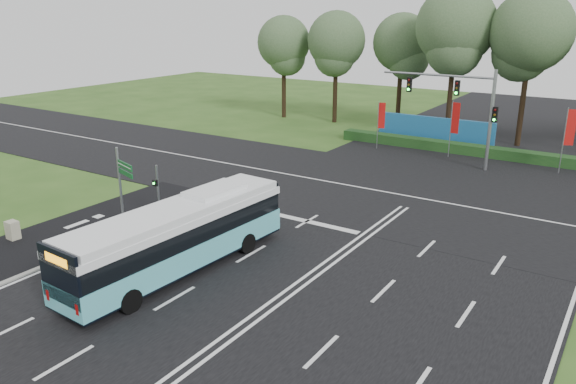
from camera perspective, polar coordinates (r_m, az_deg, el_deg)
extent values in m
plane|color=#2F531B|center=(24.47, 2.51, -8.12)|extent=(120.00, 120.00, 0.00)
cube|color=black|center=(24.46, 2.51, -8.08)|extent=(20.00, 120.00, 0.04)
cube|color=black|center=(34.61, 12.68, -0.54)|extent=(120.00, 14.00, 0.05)
cube|color=black|center=(30.43, -21.36, -3.97)|extent=(5.00, 18.00, 0.06)
cube|color=gray|center=(28.60, -18.50, -4.97)|extent=(0.25, 18.00, 0.12)
cube|color=#54B8C3|center=(24.54, -10.96, -5.81)|extent=(2.95, 11.29, 1.02)
cube|color=black|center=(24.73, -10.90, -6.80)|extent=(2.93, 11.24, 0.28)
cube|color=black|center=(24.18, -11.09, -3.79)|extent=(2.85, 11.12, 0.89)
cube|color=white|center=(23.98, -11.17, -2.55)|extent=(2.95, 11.29, 0.33)
cube|color=white|center=(23.87, -11.22, -1.82)|extent=(2.88, 10.84, 0.33)
cube|color=white|center=(25.32, -7.42, 0.20)|extent=(1.65, 2.87, 0.23)
cube|color=black|center=(21.17, -22.16, -7.96)|extent=(2.26, 0.25, 2.05)
cube|color=orange|center=(20.89, -22.46, -6.38)|extent=(1.31, 0.13, 0.33)
cylinder|color=black|center=(27.48, -7.65, -4.15)|extent=(0.31, 0.98, 0.97)
cylinder|color=black|center=(26.12, -4.18, -5.23)|extent=(0.31, 0.98, 0.97)
cylinder|color=black|center=(23.58, -19.07, -8.92)|extent=(0.31, 0.98, 0.97)
cylinder|color=black|center=(21.98, -15.73, -10.62)|extent=(0.31, 0.98, 0.97)
cylinder|color=gray|center=(30.82, -13.04, 0.00)|extent=(0.12, 0.12, 2.98)
cube|color=black|center=(30.54, -13.35, 0.90)|extent=(0.25, 0.17, 0.34)
sphere|color=#19F233|center=(30.48, -13.49, 0.85)|extent=(0.12, 0.12, 0.12)
cylinder|color=gray|center=(29.46, -16.64, 0.26)|extent=(0.13, 0.13, 4.35)
cube|color=#0D4D21|center=(28.35, -16.26, 2.59)|extent=(1.57, 0.57, 0.33)
cube|color=#0D4D21|center=(28.45, -16.19, 1.85)|extent=(1.57, 0.57, 0.24)
cube|color=white|center=(28.33, -16.31, 2.57)|extent=(1.45, 0.49, 0.04)
cube|color=#ADA88C|center=(30.64, -26.18, -3.54)|extent=(0.60, 0.50, 0.97)
cylinder|color=gray|center=(46.00, 9.11, 6.69)|extent=(0.06, 0.06, 3.86)
cube|color=#B5110F|center=(45.85, 9.52, 7.67)|extent=(0.49, 0.24, 2.06)
cylinder|color=gray|center=(44.40, 16.18, 6.11)|extent=(0.07, 0.07, 4.33)
cube|color=#B5110F|center=(44.10, 16.66, 7.21)|extent=(0.58, 0.12, 2.31)
cylinder|color=gray|center=(42.52, 26.18, 4.64)|extent=(0.07, 0.07, 4.58)
cube|color=#B5110F|center=(42.44, 26.79, 5.87)|extent=(0.57, 0.28, 2.44)
cylinder|color=gray|center=(41.16, 19.88, 6.76)|extent=(0.24, 0.24, 7.00)
cylinder|color=gray|center=(41.82, 14.91, 11.41)|extent=(8.00, 0.16, 0.16)
cube|color=black|center=(41.47, 16.80, 10.08)|extent=(0.32, 0.28, 1.05)
cube|color=black|center=(42.58, 12.23, 10.62)|extent=(0.32, 0.28, 1.05)
cube|color=black|center=(41.02, 20.29, 7.39)|extent=(0.32, 0.28, 1.05)
cube|color=#163C17|center=(46.06, 18.27, 4.07)|extent=(22.00, 1.20, 0.80)
cube|color=#1B5E95|center=(49.35, 14.65, 6.11)|extent=(10.00, 0.30, 2.20)
cylinder|color=black|center=(59.32, -0.42, 11.08)|extent=(0.44, 0.44, 7.28)
sphere|color=#3B5633|center=(58.97, -0.43, 14.97)|extent=(5.36, 5.36, 5.36)
cylinder|color=black|center=(56.70, 4.83, 10.87)|extent=(0.44, 0.44, 7.61)
sphere|color=#3B5633|center=(56.34, 4.95, 15.12)|extent=(5.60, 5.60, 5.60)
cylinder|color=black|center=(56.10, 11.25, 10.45)|extent=(0.44, 0.44, 7.47)
sphere|color=#3B5633|center=(55.74, 11.52, 14.66)|extent=(5.51, 5.51, 5.51)
cylinder|color=black|center=(51.02, 16.21, 10.26)|extent=(0.44, 0.44, 9.04)
sphere|color=#3B5633|center=(50.65, 16.71, 15.85)|extent=(6.66, 6.66, 6.66)
cylinder|color=black|center=(49.87, 22.82, 9.24)|extent=(0.44, 0.44, 8.74)
sphere|color=#3B5633|center=(49.48, 23.52, 14.75)|extent=(6.44, 6.44, 6.44)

